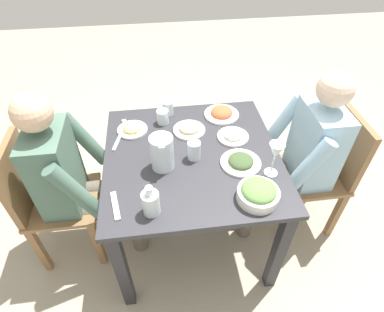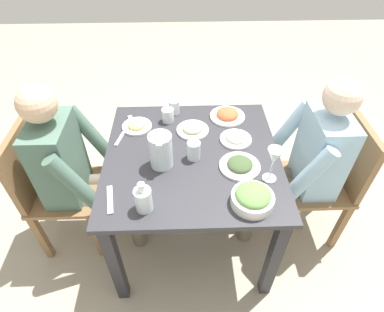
{
  "view_description": "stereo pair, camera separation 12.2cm",
  "coord_description": "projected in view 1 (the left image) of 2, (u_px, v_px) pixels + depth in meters",
  "views": [
    {
      "loc": [
        -1.25,
        0.16,
        1.9
      ],
      "look_at": [
        -0.01,
        0.0,
        0.73
      ],
      "focal_mm": 29.5,
      "sensor_mm": 36.0,
      "label": 1
    },
    {
      "loc": [
        -1.26,
        0.04,
        1.9
      ],
      "look_at": [
        -0.01,
        0.0,
        0.73
      ],
      "focal_mm": 29.5,
      "sensor_mm": 36.0,
      "label": 2
    }
  ],
  "objects": [
    {
      "name": "water_glass_center",
      "position": [
        194.0,
        150.0,
        1.66
      ],
      "size": [
        0.07,
        0.07,
        0.11
      ],
      "primitive_type": "cylinder",
      "color": "silver",
      "rests_on": "dining_table"
    },
    {
      "name": "water_glass_near_left",
      "position": [
        163.0,
        117.0,
        1.9
      ],
      "size": [
        0.07,
        0.07,
        0.09
      ],
      "primitive_type": "cylinder",
      "color": "silver",
      "rests_on": "dining_table"
    },
    {
      "name": "chair_far",
      "position": [
        46.0,
        196.0,
        1.82
      ],
      "size": [
        0.4,
        0.4,
        0.87
      ],
      "color": "olive",
      "rests_on": "ground_plane"
    },
    {
      "name": "chair_near",
      "position": [
        324.0,
        168.0,
        1.99
      ],
      "size": [
        0.4,
        0.4,
        0.87
      ],
      "color": "olive",
      "rests_on": "ground_plane"
    },
    {
      "name": "diner_far",
      "position": [
        76.0,
        176.0,
        1.74
      ],
      "size": [
        0.48,
        0.53,
        1.16
      ],
      "color": "#4C6B5B",
      "rests_on": "ground_plane"
    },
    {
      "name": "fork_far",
      "position": [
        115.0,
        206.0,
        1.46
      ],
      "size": [
        0.17,
        0.06,
        0.01
      ],
      "primitive_type": "cube",
      "rotation": [
        0.0,
        0.0,
        0.18
      ],
      "color": "silver",
      "rests_on": "dining_table"
    },
    {
      "name": "water_glass_near_right",
      "position": [
        168.0,
        108.0,
        1.97
      ],
      "size": [
        0.07,
        0.07,
        0.09
      ],
      "primitive_type": "cylinder",
      "color": "silver",
      "rests_on": "dining_table"
    },
    {
      "name": "water_pitcher",
      "position": [
        162.0,
        152.0,
        1.59
      ],
      "size": [
        0.16,
        0.12,
        0.19
      ],
      "color": "silver",
      "rests_on": "dining_table"
    },
    {
      "name": "wine_glass",
      "position": [
        276.0,
        153.0,
        1.52
      ],
      "size": [
        0.08,
        0.08,
        0.2
      ],
      "color": "silver",
      "rests_on": "dining_table"
    },
    {
      "name": "diner_near",
      "position": [
        299.0,
        154.0,
        1.88
      ],
      "size": [
        0.48,
        0.53,
        1.16
      ],
      "color": "#9EC6E0",
      "rests_on": "ground_plane"
    },
    {
      "name": "fork_near",
      "position": [
        128.0,
        127.0,
        1.89
      ],
      "size": [
        0.17,
        0.08,
        0.01
      ],
      "primitive_type": "cube",
      "rotation": [
        0.0,
        0.0,
        0.34
      ],
      "color": "silver",
      "rests_on": "dining_table"
    },
    {
      "name": "plate_yoghurt",
      "position": [
        233.0,
        135.0,
        1.81
      ],
      "size": [
        0.18,
        0.18,
        0.05
      ],
      "color": "white",
      "rests_on": "dining_table"
    },
    {
      "name": "ground_plane",
      "position": [
        192.0,
        232.0,
        2.22
      ],
      "size": [
        8.0,
        8.0,
        0.0
      ],
      "primitive_type": "plane",
      "color": "#9E937F"
    },
    {
      "name": "plate_dolmas",
      "position": [
        241.0,
        162.0,
        1.65
      ],
      "size": [
        0.21,
        0.21,
        0.05
      ],
      "color": "white",
      "rests_on": "dining_table"
    },
    {
      "name": "plate_fries",
      "position": [
        132.0,
        129.0,
        1.86
      ],
      "size": [
        0.18,
        0.18,
        0.04
      ],
      "color": "white",
      "rests_on": "dining_table"
    },
    {
      "name": "dining_table",
      "position": [
        192.0,
        170.0,
        1.8
      ],
      "size": [
        0.95,
        0.95,
        0.74
      ],
      "color": "#2D2D33",
      "rests_on": "ground_plane"
    },
    {
      "name": "plate_beans",
      "position": [
        189.0,
        129.0,
        1.86
      ],
      "size": [
        0.19,
        0.19,
        0.05
      ],
      "color": "white",
      "rests_on": "dining_table"
    },
    {
      "name": "knife_near",
      "position": [
        118.0,
        140.0,
        1.8
      ],
      "size": [
        0.18,
        0.06,
        0.01
      ],
      "primitive_type": "cube",
      "rotation": [
        0.0,
        0.0,
        -0.25
      ],
      "color": "silver",
      "rests_on": "dining_table"
    },
    {
      "name": "oil_carafe",
      "position": [
        151.0,
        204.0,
        1.4
      ],
      "size": [
        0.08,
        0.08,
        0.16
      ],
      "color": "silver",
      "rests_on": "dining_table"
    },
    {
      "name": "plate_rice_curry",
      "position": [
        222.0,
        113.0,
        1.97
      ],
      "size": [
        0.22,
        0.22,
        0.06
      ],
      "color": "white",
      "rests_on": "dining_table"
    },
    {
      "name": "salad_bowl",
      "position": [
        258.0,
        193.0,
        1.46
      ],
      "size": [
        0.2,
        0.2,
        0.09
      ],
      "color": "white",
      "rests_on": "dining_table"
    }
  ]
}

